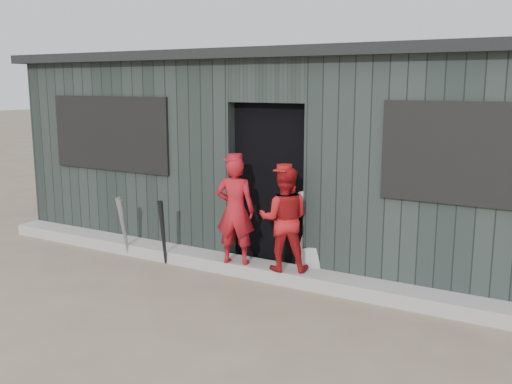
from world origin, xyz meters
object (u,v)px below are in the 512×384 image
Objects in this scene: bat_right at (163,233)px; bat_mid at (123,227)px; bat_left at (124,227)px; player_grey_back at (318,218)px; player_red_right at (284,219)px; player_red_left at (235,210)px; dugout at (318,152)px.

bat_mid is at bearing 179.41° from bat_right.
player_grey_back is at bearing 13.40° from bat_left.
bat_left is at bearing 177.82° from bat_right.
bat_left is 0.69× the size of player_red_right.
player_red_left is at bearing 9.96° from player_grey_back.
player_red_right is 0.14× the size of dugout.
player_grey_back is at bearing -65.33° from dugout.
player_red_left is 0.90× the size of player_grey_back.
dugout reaches higher than player_red_left.
bat_left is 0.97× the size of bat_right.
bat_mid is 2.53m from player_grey_back.
dugout is (1.18, 1.94, 0.87)m from bat_right.
player_grey_back is (1.79, 0.61, 0.28)m from bat_right.
dugout reaches higher than bat_right.
bat_mid is 2.24m from player_red_right.
player_red_left reaches higher than player_red_right.
bat_right is 1.91m from player_grey_back.
bat_right is (0.66, -0.03, 0.02)m from bat_left.
dugout reaches higher than player_red_right.
bat_mid is 0.66× the size of player_red_left.
bat_right is 1.60m from player_red_right.
bat_right is 2.43m from dugout.
dugout reaches higher than bat_mid.
player_grey_back is at bearing -144.09° from player_red_right.
player_red_left is 0.96m from player_grey_back.
dugout is at bearing -84.23° from player_grey_back.
player_red_left is 1.07× the size of player_red_right.
bat_left is 0.02m from bat_mid.
bat_right is 0.60× the size of player_grey_back.
player_red_right is 1.86m from dugout.
bat_left is 2.80m from dugout.
bat_left is at bearing -10.88° from player_red_left.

